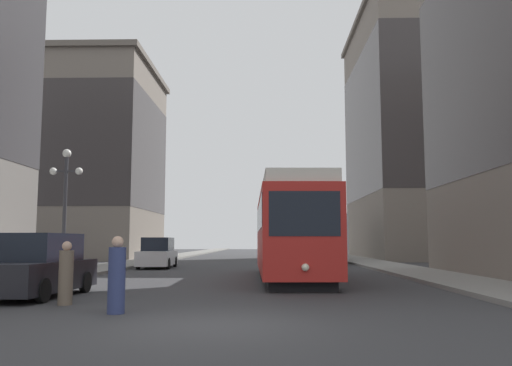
# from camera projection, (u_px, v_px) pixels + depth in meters

# --- Properties ---
(ground_plane) EXTENTS (200.00, 200.00, 0.00)m
(ground_plane) POSITION_uv_depth(u_px,v_px,m) (212.00, 325.00, 10.07)
(ground_plane) COLOR #38383A
(sidewalk_left) EXTENTS (3.06, 120.00, 0.15)m
(sidewalk_left) POSITION_uv_depth(u_px,v_px,m) (168.00, 258.00, 50.01)
(sidewalk_left) COLOR gray
(sidewalk_left) RESTS_ON ground
(sidewalk_right) EXTENTS (3.06, 120.00, 0.15)m
(sidewalk_right) POSITION_uv_depth(u_px,v_px,m) (346.00, 258.00, 49.64)
(sidewalk_right) COLOR gray
(sidewalk_right) RESTS_ON ground
(streetcar) EXTENTS (3.02, 13.01, 3.89)m
(streetcar) POSITION_uv_depth(u_px,v_px,m) (290.00, 229.00, 22.67)
(streetcar) COLOR black
(streetcar) RESTS_ON ground
(transit_bus) EXTENTS (2.87, 11.51, 3.45)m
(transit_bus) POSITION_uv_depth(u_px,v_px,m) (319.00, 237.00, 41.05)
(transit_bus) COLOR black
(transit_bus) RESTS_ON ground
(parked_car_left_near) EXTENTS (2.05, 4.66, 1.82)m
(parked_car_left_near) POSITION_uv_depth(u_px,v_px,m) (38.00, 267.00, 15.31)
(parked_car_left_near) COLOR black
(parked_car_left_near) RESTS_ON ground
(parked_car_left_mid) EXTENTS (2.05, 4.95, 1.82)m
(parked_car_left_mid) POSITION_uv_depth(u_px,v_px,m) (158.00, 254.00, 31.91)
(parked_car_left_mid) COLOR black
(parked_car_left_mid) RESTS_ON ground
(pedestrian_crossing_near) EXTENTS (0.36, 0.36, 1.59)m
(pedestrian_crossing_near) POSITION_uv_depth(u_px,v_px,m) (66.00, 275.00, 13.37)
(pedestrian_crossing_near) COLOR #6B5B4C
(pedestrian_crossing_near) RESTS_ON ground
(pedestrian_crossing_far) EXTENTS (0.38, 0.38, 1.71)m
(pedestrian_crossing_far) POSITION_uv_depth(u_px,v_px,m) (117.00, 277.00, 11.77)
(pedestrian_crossing_far) COLOR navy
(pedestrian_crossing_far) RESTS_ON ground
(lamp_post_left_near) EXTENTS (1.41, 0.36, 5.34)m
(lamp_post_left_near) POSITION_uv_depth(u_px,v_px,m) (65.00, 192.00, 22.34)
(lamp_post_left_near) COLOR #333338
(lamp_post_left_near) RESTS_ON sidewalk_left
(building_left_midblock) EXTENTS (16.16, 14.64, 18.12)m
(building_left_midblock) POSITION_uv_depth(u_px,v_px,m) (69.00, 159.00, 50.03)
(building_left_midblock) COLOR slate
(building_left_midblock) RESTS_ON ground
(building_right_corner) EXTENTS (15.76, 19.36, 23.21)m
(building_right_corner) POSITION_uv_depth(u_px,v_px,m) (440.00, 132.00, 50.65)
(building_right_corner) COLOR slate
(building_right_corner) RESTS_ON ground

